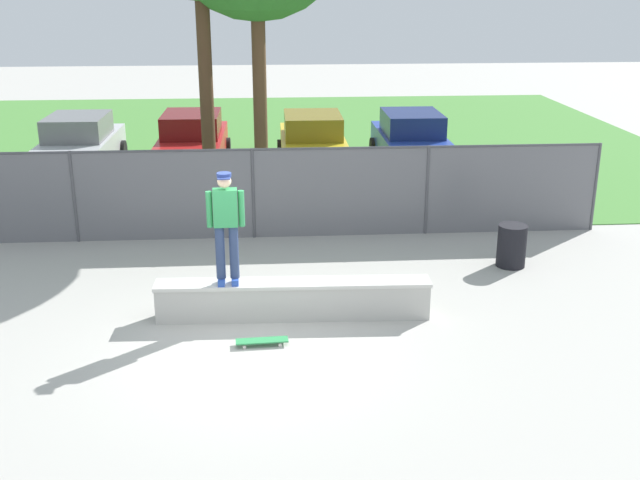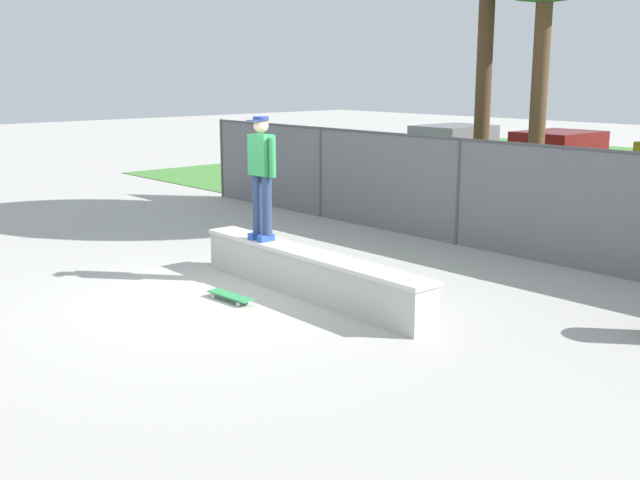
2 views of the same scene
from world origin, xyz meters
TOP-DOWN VIEW (x-y plane):
  - ground_plane at (0.00, 0.00)m, footprint 80.00×80.00m
  - concrete_ledge at (0.68, 1.03)m, footprint 4.52×0.61m
  - skateboarder at (-0.37, 1.02)m, footprint 0.60×0.31m
  - skateboard at (0.16, 0.04)m, footprint 0.81×0.24m
  - chainlink_fence at (-0.00, 5.22)m, footprint 15.05×0.07m
  - car_silver at (-5.01, 11.48)m, footprint 2.05×4.21m
  - car_red at (-1.83, 11.68)m, footprint 2.05×4.21m

SIDE VIEW (x-z plane):
  - ground_plane at x=0.00m, z-range 0.00..0.00m
  - skateboard at x=0.16m, z-range 0.03..0.12m
  - concrete_ledge at x=0.68m, z-range 0.00..0.64m
  - car_silver at x=-5.01m, z-range 0.01..1.67m
  - car_red at x=-1.83m, z-range 0.01..1.67m
  - chainlink_fence at x=0.00m, z-range 0.08..2.04m
  - skateboarder at x=-0.37m, z-range 0.75..2.59m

